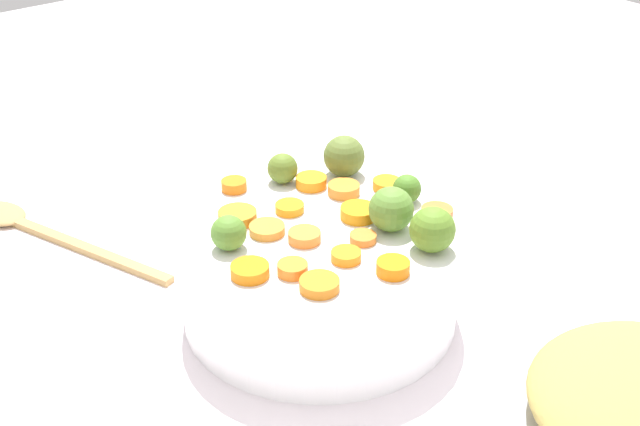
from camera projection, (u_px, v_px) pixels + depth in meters
tabletop at (327, 305)px, 0.89m from camera, size 2.40×2.40×0.02m
serving_bowl_carrots at (320, 269)px, 0.84m from camera, size 0.27×0.27×0.11m
carrot_slice_0 at (437, 213)px, 0.82m from camera, size 0.04×0.04×0.01m
carrot_slice_1 at (363, 238)px, 0.78m from camera, size 0.03×0.03×0.01m
carrot_slice_2 at (387, 184)px, 0.87m from camera, size 0.03×0.03×0.01m
carrot_slice_3 at (344, 189)px, 0.86m from camera, size 0.04×0.04×0.01m
carrot_slice_4 at (304, 236)px, 0.78m from camera, size 0.03×0.03×0.01m
carrot_slice_5 at (319, 285)px, 0.71m from camera, size 0.04×0.04×0.01m
carrot_slice_6 at (267, 229)px, 0.79m from camera, size 0.04×0.04×0.01m
carrot_slice_7 at (311, 182)px, 0.87m from camera, size 0.04×0.04×0.01m
carrot_slice_8 at (234, 185)px, 0.87m from camera, size 0.03×0.03×0.01m
carrot_slice_9 at (346, 256)px, 0.75m from camera, size 0.04×0.04×0.01m
carrot_slice_10 at (237, 216)px, 0.81m from camera, size 0.05×0.05×0.01m
carrot_slice_11 at (393, 267)px, 0.73m from camera, size 0.04×0.04×0.01m
carrot_slice_12 at (293, 269)px, 0.73m from camera, size 0.03×0.03×0.01m
carrot_slice_13 at (290, 208)px, 0.83m from camera, size 0.03×0.03×0.01m
carrot_slice_14 at (358, 212)px, 0.82m from camera, size 0.04×0.04×0.01m
carrot_slice_15 at (250, 271)px, 0.73m from camera, size 0.04×0.04×0.01m
brussels_sprout_0 at (432, 230)px, 0.76m from camera, size 0.04×0.04×0.04m
brussels_sprout_1 at (228, 232)px, 0.76m from camera, size 0.03×0.03×0.03m
brussels_sprout_2 at (407, 189)px, 0.84m from camera, size 0.03×0.03×0.03m
brussels_sprout_3 at (391, 209)px, 0.79m from camera, size 0.04×0.04×0.04m
brussels_sprout_4 at (344, 156)px, 0.89m from camera, size 0.04×0.04×0.04m
brussels_sprout_5 at (282, 169)px, 0.88m from camera, size 0.03×0.03×0.03m
wooden_spoon at (29, 226)px, 1.00m from camera, size 0.13×0.30×0.01m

